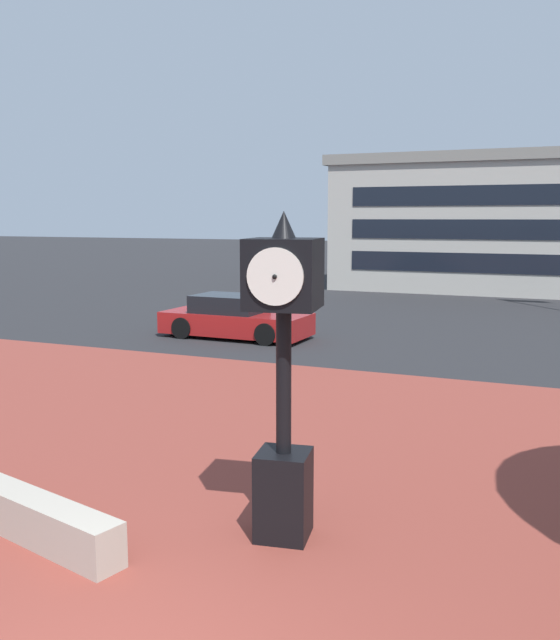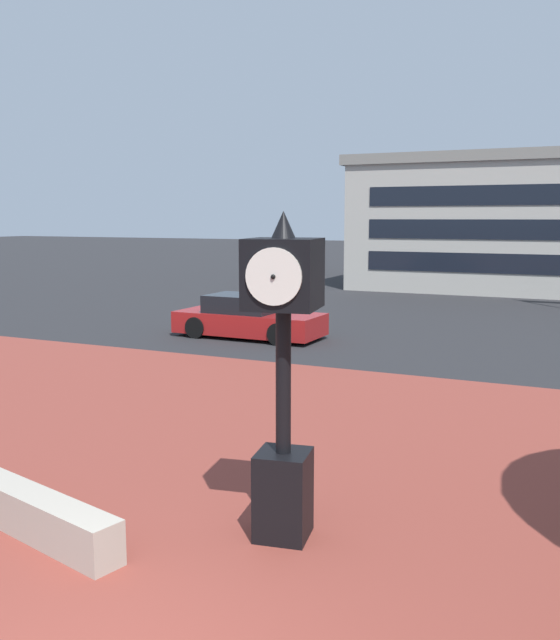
{
  "view_description": "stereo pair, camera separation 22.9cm",
  "coord_description": "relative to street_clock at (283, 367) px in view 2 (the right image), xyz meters",
  "views": [
    {
      "loc": [
        3.23,
        -3.69,
        3.58
      ],
      "look_at": [
        0.27,
        3.26,
        2.46
      ],
      "focal_mm": 39.03,
      "sensor_mm": 36.0,
      "label": 1
    },
    {
      "loc": [
        3.44,
        -3.59,
        3.58
      ],
      "look_at": [
        0.27,
        3.26,
        2.46
      ],
      "focal_mm": 39.03,
      "sensor_mm": 36.0,
      "label": 2
    }
  ],
  "objects": [
    {
      "name": "street_clock",
      "position": [
        0.0,
        0.0,
        0.0
      ],
      "size": [
        0.87,
        0.9,
        3.65
      ],
      "rotation": [
        0.0,
        0.0,
        0.17
      ],
      "color": "black",
      "rests_on": "ground"
    },
    {
      "name": "plaza_brick_paving",
      "position": [
        -0.36,
        0.72,
        -1.95
      ],
      "size": [
        44.0,
        15.76,
        0.01
      ],
      "primitive_type": "cube",
      "color": "brown",
      "rests_on": "ground"
    },
    {
      "name": "car_street_mid",
      "position": [
        -6.47,
        11.6,
        -1.39
      ],
      "size": [
        4.47,
        1.93,
        1.28
      ],
      "rotation": [
        0.0,
        0.0,
        4.69
      ],
      "color": "maroon",
      "rests_on": "ground"
    },
    {
      "name": "planter_wall",
      "position": [
        -2.8,
        -1.1,
        -1.71
      ],
      "size": [
        3.2,
        1.16,
        0.5
      ],
      "primitive_type": "cube",
      "rotation": [
        0.0,
        0.0,
        -0.24
      ],
      "color": "#ADA393",
      "rests_on": "ground"
    }
  ]
}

